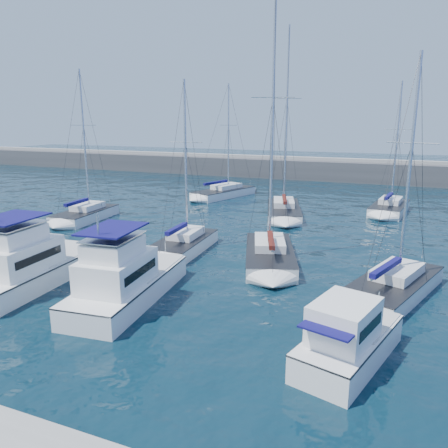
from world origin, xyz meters
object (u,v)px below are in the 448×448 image
at_px(sailboat_mid_c, 184,244).
at_px(sailboat_back_c, 389,208).
at_px(motor_yacht_stbd_inner, 125,282).
at_px(sailboat_mid_d, 270,254).
at_px(motor_yacht_stbd_outer, 347,341).
at_px(sailboat_back_a, 224,193).
at_px(sailboat_mid_a, 86,214).
at_px(sailboat_back_b, 284,210).
at_px(sailboat_mid_e, 393,286).
at_px(motor_yacht_port_inner, 29,266).

distance_m(sailboat_mid_c, sailboat_back_c, 24.07).
distance_m(motor_yacht_stbd_inner, sailboat_mid_d, 10.70).
bearing_deg(motor_yacht_stbd_outer, sailboat_back_c, 104.55).
bearing_deg(sailboat_back_c, motor_yacht_stbd_outer, -83.64).
bearing_deg(motor_yacht_stbd_inner, sailboat_back_a, 97.06).
bearing_deg(motor_yacht_stbd_inner, sailboat_back_c, 61.50).
height_order(sailboat_mid_a, sailboat_mid_c, sailboat_mid_a).
bearing_deg(sailboat_back_b, sailboat_mid_a, -168.32).
distance_m(motor_yacht_stbd_inner, sailboat_back_a, 32.40).
bearing_deg(sailboat_mid_e, sailboat_back_b, 140.68).
relative_size(sailboat_mid_c, sailboat_back_b, 0.68).
xyz_separation_m(sailboat_mid_a, sailboat_back_c, (27.01, 14.47, -0.01)).
bearing_deg(sailboat_back_a, motor_yacht_stbd_inner, -58.26).
height_order(sailboat_mid_c, sailboat_mid_d, sailboat_mid_d).
bearing_deg(sailboat_back_c, sailboat_back_a, -179.32).
distance_m(motor_yacht_port_inner, sailboat_back_c, 34.87).
height_order(sailboat_mid_c, sailboat_back_a, sailboat_back_a).
distance_m(motor_yacht_stbd_inner, sailboat_back_c, 31.75).
distance_m(motor_yacht_stbd_outer, sailboat_mid_a, 31.20).
height_order(sailboat_mid_a, sailboat_mid_d, sailboat_mid_d).
relative_size(sailboat_mid_c, sailboat_back_a, 0.90).
height_order(sailboat_back_b, sailboat_back_c, sailboat_back_b).
bearing_deg(motor_yacht_stbd_outer, sailboat_mid_a, 163.61).
distance_m(motor_yacht_port_inner, motor_yacht_stbd_outer, 18.40).
relative_size(motor_yacht_stbd_outer, sailboat_mid_d, 0.37).
bearing_deg(sailboat_mid_c, sailboat_back_a, 101.93).
xyz_separation_m(sailboat_mid_a, sailboat_back_a, (7.55, 16.75, -0.02)).
height_order(sailboat_mid_d, sailboat_mid_e, sailboat_mid_d).
relative_size(motor_yacht_stbd_inner, sailboat_back_b, 0.50).
bearing_deg(motor_yacht_port_inner, sailboat_back_c, 53.76).
distance_m(sailboat_mid_d, sailboat_back_b, 14.90).
bearing_deg(sailboat_mid_c, sailboat_mid_e, -14.42).
distance_m(motor_yacht_port_inner, sailboat_mid_d, 15.13).
bearing_deg(motor_yacht_stbd_outer, sailboat_mid_e, 94.93).
height_order(sailboat_mid_e, sailboat_back_a, sailboat_back_a).
distance_m(sailboat_mid_c, sailboat_back_b, 14.99).
distance_m(motor_yacht_port_inner, sailboat_back_b, 25.62).
xyz_separation_m(motor_yacht_stbd_inner, sailboat_back_c, (12.22, 29.29, -0.62)).
height_order(motor_yacht_port_inner, motor_yacht_stbd_outer, motor_yacht_port_inner).
xyz_separation_m(sailboat_mid_d, sailboat_back_c, (6.98, 19.98, -0.04)).
height_order(sailboat_mid_c, sailboat_back_c, sailboat_back_c).
distance_m(motor_yacht_stbd_outer, sailboat_mid_e, 8.30).
height_order(sailboat_mid_d, sailboat_back_a, sailboat_mid_d).
bearing_deg(motor_yacht_stbd_inner, sailboat_mid_a, 129.09).
distance_m(sailboat_mid_a, sailboat_mid_d, 20.78).
relative_size(sailboat_mid_d, sailboat_mid_e, 1.32).
relative_size(motor_yacht_stbd_inner, sailboat_mid_c, 0.73).
distance_m(sailboat_mid_e, sailboat_back_c, 22.85).
bearing_deg(sailboat_mid_a, sailboat_mid_d, -19.74).
height_order(motor_yacht_port_inner, sailboat_mid_a, sailboat_mid_a).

